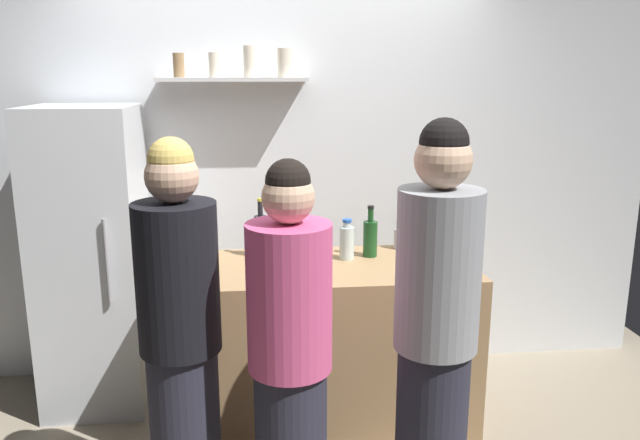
{
  "coord_description": "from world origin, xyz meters",
  "views": [
    {
      "loc": [
        -0.17,
        -2.69,
        1.92
      ],
      "look_at": [
        0.15,
        0.49,
        1.16
      ],
      "focal_mm": 35.12,
      "sensor_mm": 36.0,
      "label": 1
    }
  ],
  "objects_px": {
    "person_pink_top": "(290,360)",
    "wine_bottle_dark_glass": "(261,234)",
    "wine_bottle_amber_glass": "(280,234)",
    "baking_pan": "(297,266)",
    "refrigerator": "(93,260)",
    "person_grey_hoodie": "(435,335)",
    "wine_bottle_green_glass": "(370,237)",
    "water_bottle_plastic": "(347,242)",
    "person_blonde": "(181,340)",
    "utensil_holder": "(402,238)"
  },
  "relations": [
    {
      "from": "wine_bottle_green_glass",
      "to": "water_bottle_plastic",
      "type": "relative_size",
      "value": 1.27
    },
    {
      "from": "wine_bottle_amber_glass",
      "to": "person_grey_hoodie",
      "type": "relative_size",
      "value": 0.17
    },
    {
      "from": "baking_pan",
      "to": "person_blonde",
      "type": "relative_size",
      "value": 0.2
    },
    {
      "from": "refrigerator",
      "to": "person_pink_top",
      "type": "xyz_separation_m",
      "value": [
        1.06,
        -1.22,
        -0.08
      ]
    },
    {
      "from": "wine_bottle_dark_glass",
      "to": "wine_bottle_green_glass",
      "type": "height_order",
      "value": "wine_bottle_dark_glass"
    },
    {
      "from": "wine_bottle_amber_glass",
      "to": "wine_bottle_green_glass",
      "type": "bearing_deg",
      "value": -12.2
    },
    {
      "from": "person_blonde",
      "to": "wine_bottle_amber_glass",
      "type": "bearing_deg",
      "value": -80.42
    },
    {
      "from": "person_blonde",
      "to": "wine_bottle_green_glass",
      "type": "bearing_deg",
      "value": -103.19
    },
    {
      "from": "person_blonde",
      "to": "person_grey_hoodie",
      "type": "bearing_deg",
      "value": -154.12
    },
    {
      "from": "wine_bottle_dark_glass",
      "to": "wine_bottle_amber_glass",
      "type": "height_order",
      "value": "wine_bottle_dark_glass"
    },
    {
      "from": "wine_bottle_green_glass",
      "to": "person_blonde",
      "type": "height_order",
      "value": "person_blonde"
    },
    {
      "from": "wine_bottle_green_glass",
      "to": "person_grey_hoodie",
      "type": "xyz_separation_m",
      "value": [
        0.08,
        -1.02,
        -0.14
      ]
    },
    {
      "from": "wine_bottle_dark_glass",
      "to": "refrigerator",
      "type": "bearing_deg",
      "value": 170.5
    },
    {
      "from": "refrigerator",
      "to": "person_blonde",
      "type": "relative_size",
      "value": 1.04
    },
    {
      "from": "person_pink_top",
      "to": "wine_bottle_dark_glass",
      "type": "bearing_deg",
      "value": -128.63
    },
    {
      "from": "baking_pan",
      "to": "wine_bottle_amber_glass",
      "type": "height_order",
      "value": "wine_bottle_amber_glass"
    },
    {
      "from": "wine_bottle_green_glass",
      "to": "wine_bottle_amber_glass",
      "type": "bearing_deg",
      "value": 167.8
    },
    {
      "from": "wine_bottle_amber_glass",
      "to": "person_blonde",
      "type": "xyz_separation_m",
      "value": [
        -0.46,
        -0.96,
        -0.19
      ]
    },
    {
      "from": "person_blonde",
      "to": "refrigerator",
      "type": "bearing_deg",
      "value": -25.21
    },
    {
      "from": "wine_bottle_amber_glass",
      "to": "water_bottle_plastic",
      "type": "xyz_separation_m",
      "value": [
        0.36,
        -0.15,
        -0.02
      ]
    },
    {
      "from": "wine_bottle_dark_glass",
      "to": "wine_bottle_green_glass",
      "type": "xyz_separation_m",
      "value": [
        0.61,
        -0.05,
        -0.02
      ]
    },
    {
      "from": "wine_bottle_dark_glass",
      "to": "wine_bottle_green_glass",
      "type": "relative_size",
      "value": 1.15
    },
    {
      "from": "refrigerator",
      "to": "wine_bottle_amber_glass",
      "type": "distance_m",
      "value": 1.09
    },
    {
      "from": "wine_bottle_green_glass",
      "to": "person_pink_top",
      "type": "distance_m",
      "value": 1.15
    },
    {
      "from": "person_pink_top",
      "to": "person_blonde",
      "type": "distance_m",
      "value": 0.47
    },
    {
      "from": "utensil_holder",
      "to": "person_blonde",
      "type": "relative_size",
      "value": 0.13
    },
    {
      "from": "person_pink_top",
      "to": "refrigerator",
      "type": "bearing_deg",
      "value": -93.02
    },
    {
      "from": "person_pink_top",
      "to": "person_blonde",
      "type": "height_order",
      "value": "person_blonde"
    },
    {
      "from": "water_bottle_plastic",
      "to": "refrigerator",
      "type": "bearing_deg",
      "value": 169.75
    },
    {
      "from": "baking_pan",
      "to": "person_pink_top",
      "type": "xyz_separation_m",
      "value": [
        -0.08,
        -0.78,
        -0.15
      ]
    },
    {
      "from": "wine_bottle_dark_glass",
      "to": "person_grey_hoodie",
      "type": "relative_size",
      "value": 0.19
    },
    {
      "from": "refrigerator",
      "to": "person_blonde",
      "type": "xyz_separation_m",
      "value": [
        0.61,
        -1.07,
        -0.04
      ]
    },
    {
      "from": "person_pink_top",
      "to": "person_blonde",
      "type": "bearing_deg",
      "value": -62.39
    },
    {
      "from": "wine_bottle_amber_glass",
      "to": "baking_pan",
      "type": "bearing_deg",
      "value": -77.73
    },
    {
      "from": "baking_pan",
      "to": "person_blonde",
      "type": "distance_m",
      "value": 0.83
    },
    {
      "from": "wine_bottle_dark_glass",
      "to": "water_bottle_plastic",
      "type": "relative_size",
      "value": 1.47
    },
    {
      "from": "wine_bottle_amber_glass",
      "to": "person_blonde",
      "type": "bearing_deg",
      "value": -115.38
    },
    {
      "from": "wine_bottle_dark_glass",
      "to": "person_blonde",
      "type": "distance_m",
      "value": 1.0
    },
    {
      "from": "wine_bottle_amber_glass",
      "to": "person_blonde",
      "type": "relative_size",
      "value": 0.18
    },
    {
      "from": "wine_bottle_amber_glass",
      "to": "person_pink_top",
      "type": "distance_m",
      "value": 1.14
    },
    {
      "from": "person_pink_top",
      "to": "baking_pan",
      "type": "bearing_deg",
      "value": -139.9
    },
    {
      "from": "baking_pan",
      "to": "person_pink_top",
      "type": "bearing_deg",
      "value": -95.8
    },
    {
      "from": "baking_pan",
      "to": "wine_bottle_dark_glass",
      "type": "xyz_separation_m",
      "value": [
        -0.18,
        0.27,
        0.1
      ]
    },
    {
      "from": "wine_bottle_dark_glass",
      "to": "utensil_holder",
      "type": "bearing_deg",
      "value": 5.97
    },
    {
      "from": "wine_bottle_dark_glass",
      "to": "wine_bottle_green_glass",
      "type": "bearing_deg",
      "value": -5.08
    },
    {
      "from": "person_blonde",
      "to": "person_pink_top",
      "type": "bearing_deg",
      "value": -163.34
    },
    {
      "from": "person_grey_hoodie",
      "to": "baking_pan",
      "type": "bearing_deg",
      "value": -23.14
    },
    {
      "from": "wine_bottle_amber_glass",
      "to": "person_grey_hoodie",
      "type": "distance_m",
      "value": 1.28
    },
    {
      "from": "wine_bottle_dark_glass",
      "to": "person_blonde",
      "type": "height_order",
      "value": "person_blonde"
    },
    {
      "from": "utensil_holder",
      "to": "wine_bottle_amber_glass",
      "type": "xyz_separation_m",
      "value": [
        -0.71,
        -0.03,
        0.05
      ]
    }
  ]
}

